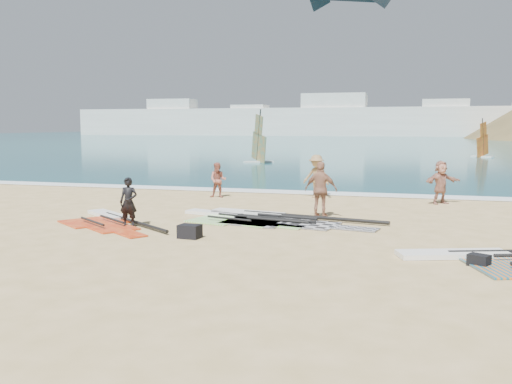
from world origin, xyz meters
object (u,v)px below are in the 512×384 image
(rig_green, at_px, (230,218))
(gear_bag_far, at_px, (479,260))
(beachgoer_back, at_px, (321,190))
(rig_grey, at_px, (274,218))
(beachgoer_left, at_px, (218,180))
(person_wetsuit, at_px, (129,202))
(gear_bag_near, at_px, (190,231))
(beachgoer_mid, at_px, (316,176))
(beachgoer_right, at_px, (441,182))
(rig_red, at_px, (108,221))

(rig_green, xyz_separation_m, gear_bag_far, (7.33, -4.46, 0.08))
(rig_green, bearing_deg, beachgoer_back, 39.41)
(rig_grey, bearing_deg, beachgoer_left, 137.72)
(beachgoer_left, bearing_deg, gear_bag_far, -53.70)
(rig_grey, height_order, rig_green, rig_grey)
(gear_bag_far, relative_size, person_wetsuit, 0.29)
(gear_bag_near, height_order, beachgoer_mid, beachgoer_mid)
(beachgoer_right, bearing_deg, rig_grey, -171.51)
(gear_bag_far, relative_size, beachgoer_right, 0.26)
(rig_grey, distance_m, rig_green, 1.47)
(beachgoer_back, bearing_deg, gear_bag_far, 134.64)
(gear_bag_far, bearing_deg, rig_red, 165.38)
(rig_green, xyz_separation_m, beachgoer_left, (-2.34, 5.30, 0.71))
(beachgoer_right, bearing_deg, gear_bag_near, -164.31)
(rig_grey, xyz_separation_m, person_wetsuit, (-3.96, -2.51, 0.71))
(person_wetsuit, distance_m, beachgoer_right, 12.34)
(rig_red, height_order, beachgoer_left, beachgoer_left)
(rig_red, distance_m, beachgoer_right, 12.84)
(rig_green, distance_m, gear_bag_far, 8.58)
(rig_green, height_order, beachgoer_mid, beachgoer_mid)
(rig_red, bearing_deg, beachgoer_mid, 92.57)
(rig_grey, height_order, beachgoer_right, beachgoer_right)
(person_wetsuit, bearing_deg, rig_green, 35.22)
(beachgoer_right, bearing_deg, rig_green, -176.80)
(beachgoer_back, distance_m, beachgoer_right, 6.10)
(beachgoer_back, bearing_deg, rig_grey, 40.86)
(rig_green, relative_size, person_wetsuit, 3.18)
(gear_bag_far, xyz_separation_m, beachgoer_left, (-9.67, 9.77, 0.62))
(rig_red, xyz_separation_m, gear_bag_far, (10.92, -2.85, 0.08))
(rig_grey, distance_m, beachgoer_right, 7.78)
(rig_grey, bearing_deg, rig_green, -157.67)
(gear_bag_far, height_order, beachgoer_right, beachgoer_right)
(rig_grey, bearing_deg, gear_bag_near, -101.74)
(beachgoer_mid, bearing_deg, rig_red, -106.77)
(gear_bag_near, relative_size, beachgoer_right, 0.34)
(beachgoer_mid, bearing_deg, person_wetsuit, -99.50)
(gear_bag_far, height_order, beachgoer_left, beachgoer_left)
(rig_red, bearing_deg, rig_green, 60.32)
(beachgoer_left, height_order, beachgoer_back, beachgoer_back)
(beachgoer_left, xyz_separation_m, beachgoer_mid, (4.08, 1.13, 0.17))
(rig_red, bearing_deg, gear_bag_far, 21.49)
(beachgoer_mid, relative_size, beachgoer_back, 0.98)
(gear_bag_near, distance_m, beachgoer_right, 11.48)
(rig_grey, relative_size, beachgoer_back, 3.30)
(gear_bag_near, bearing_deg, gear_bag_far, -8.85)
(rig_green, xyz_separation_m, beachgoer_right, (6.82, 5.86, 0.81))
(person_wetsuit, bearing_deg, beachgoer_mid, 57.74)
(rig_grey, relative_size, rig_green, 1.29)
(gear_bag_near, distance_m, beachgoer_mid, 9.94)
(rig_red, xyz_separation_m, person_wetsuit, (1.07, -0.59, 0.72))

